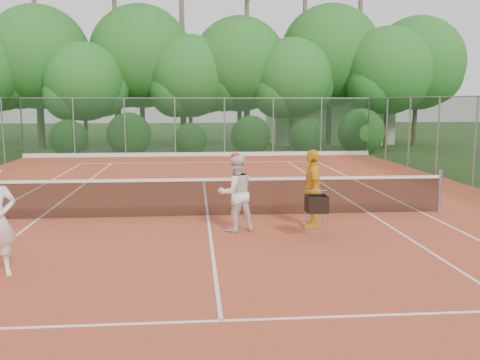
% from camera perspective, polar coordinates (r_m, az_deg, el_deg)
% --- Properties ---
extents(ground, '(120.00, 120.00, 0.00)m').
position_cam_1_polar(ground, '(13.29, -3.45, -3.98)').
color(ground, '#254318').
rests_on(ground, ground).
extents(clay_court, '(18.00, 36.00, 0.02)m').
position_cam_1_polar(clay_court, '(13.29, -3.45, -3.94)').
color(clay_court, '#B64A2A').
rests_on(clay_court, ground).
extents(club_building, '(8.00, 5.00, 3.00)m').
position_cam_1_polar(club_building, '(38.16, 9.25, 6.24)').
color(club_building, beige).
rests_on(club_building, ground).
extents(tennis_net, '(11.97, 0.10, 1.10)m').
position_cam_1_polar(tennis_net, '(13.19, -3.47, -1.72)').
color(tennis_net, gray).
rests_on(tennis_net, clay_court).
extents(player_center_grp, '(0.98, 0.86, 1.73)m').
position_cam_1_polar(player_center_grp, '(11.63, -0.45, -1.36)').
color(player_center_grp, white).
rests_on(player_center_grp, clay_court).
extents(player_yellow, '(0.49, 1.06, 1.77)m').
position_cam_1_polar(player_yellow, '(12.06, 7.72, -0.94)').
color(player_yellow, gold).
rests_on(player_yellow, clay_court).
extents(ball_hopper, '(0.41, 0.41, 0.93)m').
position_cam_1_polar(ball_hopper, '(10.99, 8.17, -2.63)').
color(ball_hopper, gray).
rests_on(ball_hopper, clay_court).
extents(stray_ball_a, '(0.07, 0.07, 0.07)m').
position_cam_1_polar(stray_ball_a, '(23.76, -8.35, 1.54)').
color(stray_ball_a, '#CBE034').
rests_on(stray_ball_a, clay_court).
extents(stray_ball_b, '(0.07, 0.07, 0.07)m').
position_cam_1_polar(stray_ball_b, '(23.60, 2.63, 1.57)').
color(stray_ball_b, '#C5E435').
rests_on(stray_ball_b, clay_court).
extents(stray_ball_c, '(0.07, 0.07, 0.07)m').
position_cam_1_polar(stray_ball_c, '(25.19, -0.71, 2.01)').
color(stray_ball_c, yellow).
rests_on(stray_ball_c, clay_court).
extents(court_markings, '(11.03, 23.83, 0.01)m').
position_cam_1_polar(court_markings, '(13.29, -3.45, -3.89)').
color(court_markings, white).
rests_on(court_markings, clay_court).
extents(fence_back, '(18.07, 0.07, 3.00)m').
position_cam_1_polar(fence_back, '(28.02, -4.30, 5.64)').
color(fence_back, '#19381E').
rests_on(fence_back, clay_court).
extents(tropical_treeline, '(32.10, 8.49, 15.03)m').
position_cam_1_polar(tropical_treeline, '(33.33, -1.96, 12.27)').
color(tropical_treeline, brown).
rests_on(tropical_treeline, ground).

